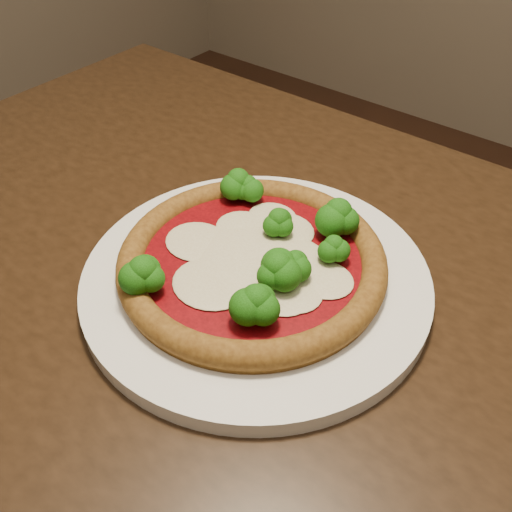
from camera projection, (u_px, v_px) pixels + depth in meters
The scene contains 3 objects.
dining_table at pixel (270, 354), 0.65m from camera, with size 1.21×0.77×0.75m.
plate at pixel (256, 279), 0.59m from camera, with size 0.36×0.36×0.02m, color silver.
pizza at pixel (254, 258), 0.57m from camera, with size 0.27×0.27×0.06m.
Camera 1 is at (0.04, -0.18, 1.16)m, focal length 40.00 mm.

